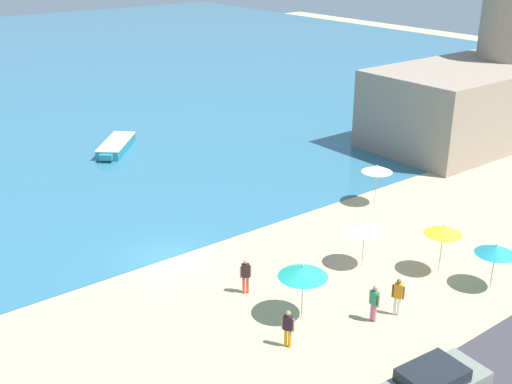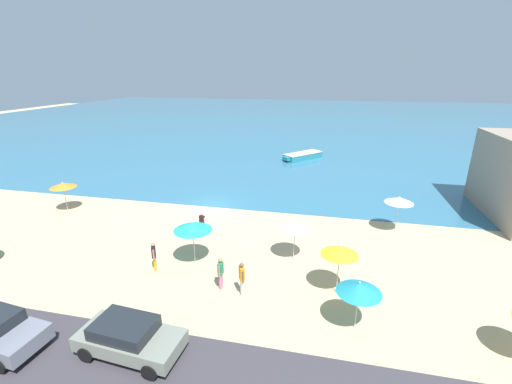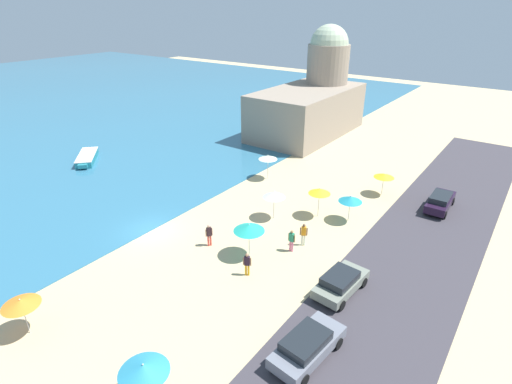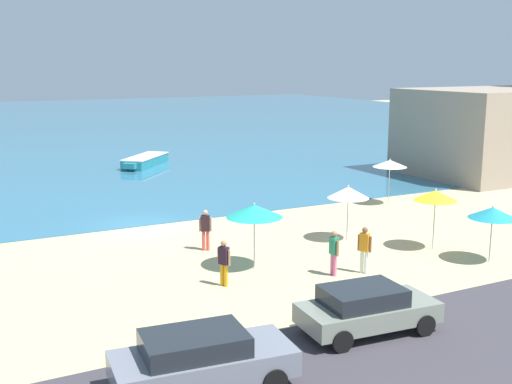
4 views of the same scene
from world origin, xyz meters
name	(u,v)px [view 4 (image 4 of 4)]	position (x,y,z in m)	size (l,w,h in m)	color
ground_plane	(142,227)	(0.00, 0.00, 0.00)	(160.00, 160.00, 0.00)	tan
sea	(5,127)	(0.00, 55.00, 0.03)	(150.00, 110.00, 0.05)	teal
beach_umbrella_0	(435,196)	(9.98, -9.54, 2.36)	(1.83, 1.83, 2.66)	#B2B2B7
beach_umbrella_2	(390,164)	(14.01, -1.59, 2.34)	(1.91, 1.91, 2.61)	#B2B2B7
beach_umbrella_3	(493,213)	(10.76, -11.96, 2.03)	(1.92, 1.92, 2.33)	#B2B2B7
beach_umbrella_4	(348,192)	(7.50, -6.69, 2.22)	(1.87, 1.87, 2.55)	#B2B2B7
beach_umbrella_5	(254,211)	(1.91, -8.35, 2.31)	(2.19, 2.19, 2.63)	#B2B2B7
bather_0	(334,251)	(4.18, -10.47, 0.98)	(0.22, 0.57, 1.74)	#DC6A91
bather_1	(224,260)	(0.03, -9.60, 0.95)	(0.36, 0.52, 1.70)	orange
bather_2	(206,228)	(1.21, -5.19, 1.00)	(0.51, 0.36, 1.78)	#DD473A
bather_3	(364,247)	(5.37, -10.77, 1.02)	(0.37, 0.51, 1.81)	silver
parked_car_0	(201,359)	(-3.62, -16.19, 0.84)	(4.61, 2.34, 1.47)	slate
parked_car_1	(366,308)	(2.00, -15.35, 0.81)	(4.24, 2.22, 1.41)	gray
skiff_nearshore	(145,161)	(5.94, 17.80, 0.44)	(4.79, 5.07, 0.77)	teal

